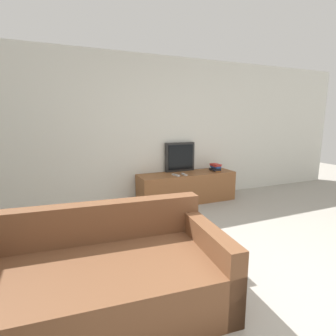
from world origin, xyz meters
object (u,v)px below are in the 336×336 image
Objects in this scene: television at (180,157)px; couch at (100,279)px; tv_stand at (187,187)px; remote_on_stand at (184,174)px; remote_secondary at (176,175)px; book_stack at (215,167)px.

television is 0.28× the size of couch.
tv_stand is 0.34m from remote_on_stand.
television is 3.14× the size of remote_secondary.
couch is at bearing -127.77° from remote_secondary.
couch is 11.07× the size of remote_secondary.
tv_stand is 0.58m from television.
television reaches higher than tv_stand.
book_stack is (2.49, 2.19, 0.35)m from couch.
remote_secondary is (-0.86, -0.08, -0.06)m from book_stack.
couch is 8.34× the size of book_stack.
tv_stand is at bearing 25.38° from remote_secondary.
remote_on_stand is at bearing -103.47° from television.
remote_secondary is (-0.24, -0.35, -0.26)m from television.
book_stack reaches higher than tv_stand.
television reaches higher than remote_secondary.
couch is at bearing -138.73° from book_stack.
remote_secondary is at bearing 57.23° from couch.
television is (-0.04, 0.22, 0.54)m from tv_stand.
tv_stand is 3.12× the size of television.
remote_on_stand and remote_secondary have the same top height.
remote_on_stand is (-0.12, -0.14, 0.28)m from tv_stand.
couch is at bearing -130.45° from remote_on_stand.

